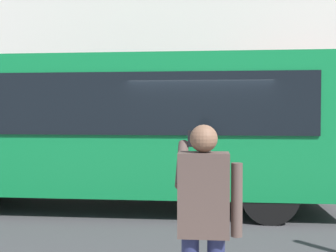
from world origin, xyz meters
The scene contains 3 objects.
ground_plane centered at (0.00, 0.00, 0.00)m, with size 60.00×60.00×0.00m, color #38383A.
red_bus centered at (1.81, -0.24, 1.68)m, with size 9.05×2.54×3.08m.
pedestrian_photographer centered at (-0.11, 4.86, 1.14)m, with size 0.53×0.52×1.70m.
Camera 1 is at (-0.13, 8.12, 1.95)m, focal length 44.17 mm.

